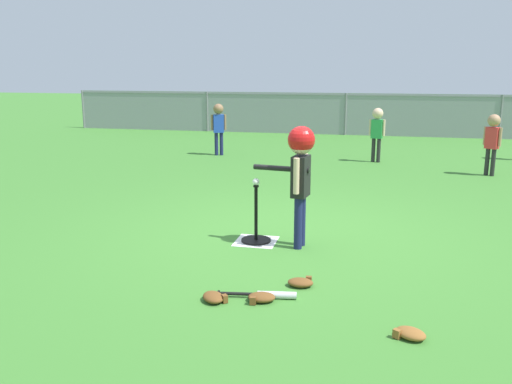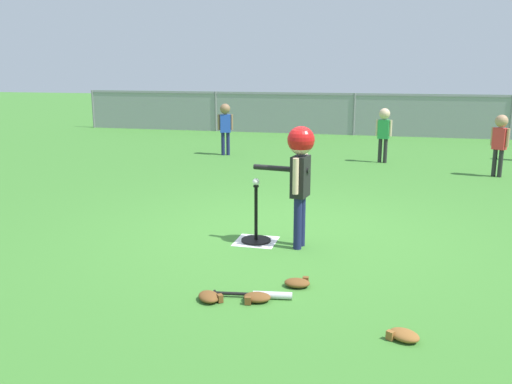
# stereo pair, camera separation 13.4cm
# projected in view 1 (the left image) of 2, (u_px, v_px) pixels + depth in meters

# --- Properties ---
(ground_plane) EXTENTS (60.00, 60.00, 0.00)m
(ground_plane) POSITION_uv_depth(u_px,v_px,m) (289.00, 234.00, 6.15)
(ground_plane) COLOR #3D7A2D
(home_plate) EXTENTS (0.44, 0.44, 0.01)m
(home_plate) POSITION_uv_depth(u_px,v_px,m) (256.00, 241.00, 5.90)
(home_plate) COLOR white
(home_plate) RESTS_ON ground_plane
(batting_tee) EXTENTS (0.32, 0.32, 0.62)m
(batting_tee) POSITION_uv_depth(u_px,v_px,m) (256.00, 233.00, 5.88)
(batting_tee) COLOR black
(batting_tee) RESTS_ON ground_plane
(baseball_on_tee) EXTENTS (0.07, 0.07, 0.07)m
(baseball_on_tee) POSITION_uv_depth(u_px,v_px,m) (256.00, 182.00, 5.76)
(baseball_on_tee) COLOR white
(baseball_on_tee) RESTS_ON batting_tee
(batter_child) EXTENTS (0.65, 0.36, 1.27)m
(batter_child) POSITION_uv_depth(u_px,v_px,m) (300.00, 162.00, 5.53)
(batter_child) COLOR #191E4C
(batter_child) RESTS_ON ground_plane
(fielder_near_left) EXTENTS (0.31, 0.21, 1.07)m
(fielder_near_left) POSITION_uv_depth(u_px,v_px,m) (377.00, 128.00, 10.68)
(fielder_near_left) COLOR #262626
(fielder_near_left) RESTS_ON ground_plane
(fielder_near_right) EXTENTS (0.31, 0.22, 1.09)m
(fielder_near_right) POSITION_uv_depth(u_px,v_px,m) (219.00, 122.00, 11.53)
(fielder_near_right) COLOR #191E4C
(fielder_near_right) RESTS_ON ground_plane
(fielder_deep_center) EXTENTS (0.27, 0.22, 1.06)m
(fielder_deep_center) POSITION_uv_depth(u_px,v_px,m) (493.00, 136.00, 9.34)
(fielder_deep_center) COLOR #262626
(fielder_deep_center) RESTS_ON ground_plane
(spare_bat_silver) EXTENTS (0.65, 0.15, 0.06)m
(spare_bat_silver) POSITION_uv_depth(u_px,v_px,m) (269.00, 295.00, 4.45)
(spare_bat_silver) COLOR silver
(spare_bat_silver) RESTS_ON ground_plane
(glove_by_plate) EXTENTS (0.27, 0.25, 0.07)m
(glove_by_plate) POSITION_uv_depth(u_px,v_px,m) (410.00, 333.00, 3.79)
(glove_by_plate) COLOR brown
(glove_by_plate) RESTS_ON ground_plane
(glove_near_bats) EXTENTS (0.24, 0.20, 0.07)m
(glove_near_bats) POSITION_uv_depth(u_px,v_px,m) (261.00, 297.00, 4.39)
(glove_near_bats) COLOR brown
(glove_near_bats) RESTS_ON ground_plane
(glove_tossed_aside) EXTENTS (0.23, 0.18, 0.07)m
(glove_tossed_aside) POSITION_uv_depth(u_px,v_px,m) (301.00, 282.00, 4.69)
(glove_tossed_aside) COLOR brown
(glove_tossed_aside) RESTS_ON ground_plane
(glove_outfield_drop) EXTENTS (0.26, 0.27, 0.07)m
(glove_outfield_drop) POSITION_uv_depth(u_px,v_px,m) (214.00, 297.00, 4.39)
(glove_outfield_drop) COLOR brown
(glove_outfield_drop) RESTS_ON ground_plane
(outfield_fence) EXTENTS (16.06, 0.06, 1.15)m
(outfield_fence) POSITION_uv_depth(u_px,v_px,m) (346.00, 113.00, 15.04)
(outfield_fence) COLOR slate
(outfield_fence) RESTS_ON ground_plane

